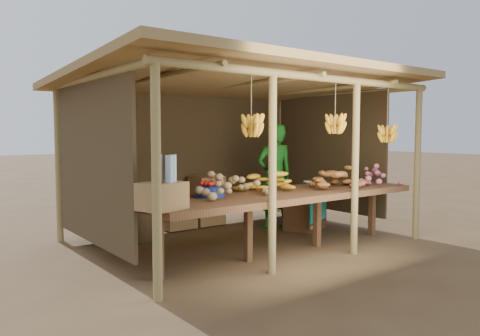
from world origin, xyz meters
TOP-DOWN VIEW (x-y plane):
  - ground at (0.00, 0.00)m, footprint 60.00×60.00m
  - stall_structure at (0.03, -0.08)m, footprint 4.70×3.50m
  - counter at (0.00, -0.95)m, footprint 3.90×1.05m
  - potato_heap at (-0.82, -0.86)m, footprint 1.02×0.72m
  - sweet_potato_heap at (0.84, -1.04)m, footprint 1.04×0.85m
  - onion_heap at (1.44, -1.18)m, footprint 0.83×0.52m
  - banana_pile at (-0.08, -0.73)m, footprint 0.73×0.49m
  - tomato_basin at (-1.00, -0.72)m, footprint 0.35×0.35m
  - bottle_box at (-1.90, -1.22)m, footprint 0.51×0.45m
  - vendor at (0.97, 0.34)m, footprint 0.71×0.56m
  - tarp_crate at (1.31, -0.02)m, footprint 0.84×0.80m
  - carton_stack at (0.03, 1.20)m, footprint 1.07×0.41m
  - burlap_sacks at (-1.41, 0.74)m, footprint 0.84×0.44m

SIDE VIEW (x-z plane):
  - ground at x=0.00m, z-range 0.00..0.00m
  - burlap_sacks at x=-1.41m, z-range -0.04..0.56m
  - tarp_crate at x=1.31m, z-range -0.07..0.73m
  - carton_stack at x=0.03m, z-range -0.05..0.76m
  - counter at x=0.00m, z-range 0.34..1.14m
  - vendor at x=0.97m, z-range 0.00..1.70m
  - tomato_basin at x=-1.00m, z-range 0.78..0.97m
  - banana_pile at x=-0.08m, z-range 0.80..1.15m
  - sweet_potato_heap at x=0.84m, z-range 0.80..1.15m
  - onion_heap at x=1.44m, z-range 0.80..1.16m
  - potato_heap at x=-0.82m, z-range 0.80..1.16m
  - bottle_box at x=-1.90m, z-range 0.74..1.28m
  - stall_structure at x=0.03m, z-range 0.69..3.12m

